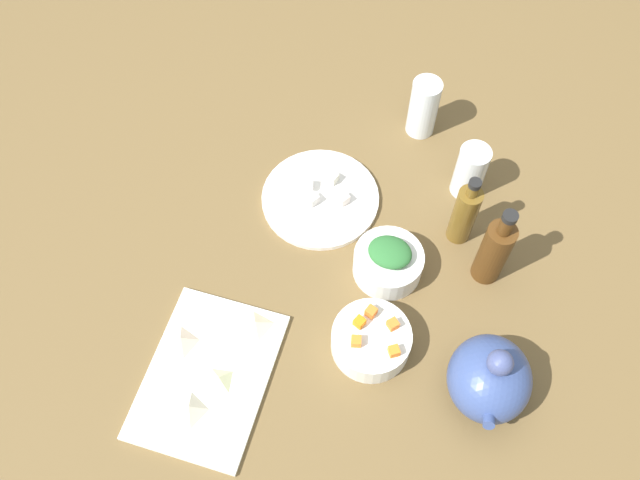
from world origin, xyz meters
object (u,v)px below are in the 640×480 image
at_px(bowl_greens, 388,263).
at_px(cutting_board, 208,376).
at_px(teapot, 489,378).
at_px(drinking_glass_1, 423,107).
at_px(bottle_0, 465,214).
at_px(bottle_1, 494,251).
at_px(bowl_carrots, 371,341).
at_px(plate_tofu, 320,198).
at_px(drinking_glass_0, 470,171).

bearing_deg(bowl_greens, cutting_board, -45.83).
relative_size(teapot, drinking_glass_1, 1.21).
bearing_deg(drinking_glass_1, cutting_board, -25.40).
bearing_deg(bottle_0, drinking_glass_1, -156.99).
bearing_deg(cutting_board, bottle_0, 132.96).
xyz_separation_m(bowl_greens, teapot, (0.21, 0.20, 0.04)).
bearing_deg(bowl_greens, bottle_1, 99.75).
height_order(bowl_carrots, bottle_1, bottle_1).
bearing_deg(drinking_glass_1, plate_tofu, -38.16).
distance_m(bowl_greens, drinking_glass_0, 0.26).
bearing_deg(bowl_carrots, bottle_1, 134.79).
relative_size(cutting_board, drinking_glass_0, 2.37).
distance_m(bowl_carrots, drinking_glass_1, 0.54).
height_order(bowl_greens, drinking_glass_1, drinking_glass_1).
bearing_deg(cutting_board, bowl_carrots, 112.38).
relative_size(teapot, drinking_glass_0, 1.35).
bearing_deg(drinking_glass_0, bottle_0, -1.98).
bearing_deg(bottle_0, bottle_1, 38.33).
bearing_deg(bottle_1, teapot, 2.91).
relative_size(cutting_board, drinking_glass_1, 2.12).
height_order(teapot, bottle_0, bottle_0).
height_order(cutting_board, teapot, teapot).
distance_m(plate_tofu, drinking_glass_0, 0.31).
xyz_separation_m(cutting_board, drinking_glass_1, (-0.65, 0.31, 0.07)).
bearing_deg(teapot, drinking_glass_0, -170.95).
xyz_separation_m(bowl_greens, drinking_glass_1, (-0.37, 0.02, 0.04)).
bearing_deg(drinking_glass_0, drinking_glass_1, -141.65).
distance_m(cutting_board, bowl_greens, 0.40).
relative_size(bowl_greens, bottle_1, 0.64).
bearing_deg(plate_tofu, teapot, 46.49).
xyz_separation_m(plate_tofu, bottle_0, (0.03, 0.29, 0.07)).
bearing_deg(drinking_glass_0, teapot, 9.05).
bearing_deg(drinking_glass_0, bowl_greens, -30.85).
distance_m(bowl_carrots, bottle_1, 0.29).
bearing_deg(bottle_1, cutting_board, -56.88).
xyz_separation_m(bottle_0, drinking_glass_1, (-0.26, -0.11, -0.01)).
xyz_separation_m(bowl_carrots, drinking_glass_0, (-0.39, 0.14, 0.04)).
bearing_deg(teapot, plate_tofu, -133.51).
bearing_deg(drinking_glass_0, bottle_1, 16.47).
distance_m(bowl_greens, bowl_carrots, 0.16).
bearing_deg(bowl_carrots, drinking_glass_0, 159.99).
relative_size(plate_tofu, teapot, 1.43).
bearing_deg(drinking_glass_1, drinking_glass_0, 38.35).
distance_m(bottle_1, drinking_glass_1, 0.38).
bearing_deg(plate_tofu, bottle_1, 73.43).
distance_m(plate_tofu, drinking_glass_1, 0.30).
bearing_deg(bowl_carrots, plate_tofu, -152.94).
xyz_separation_m(teapot, drinking_glass_1, (-0.58, -0.18, 0.01)).
height_order(bowl_greens, teapot, teapot).
distance_m(cutting_board, drinking_glass_0, 0.66).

